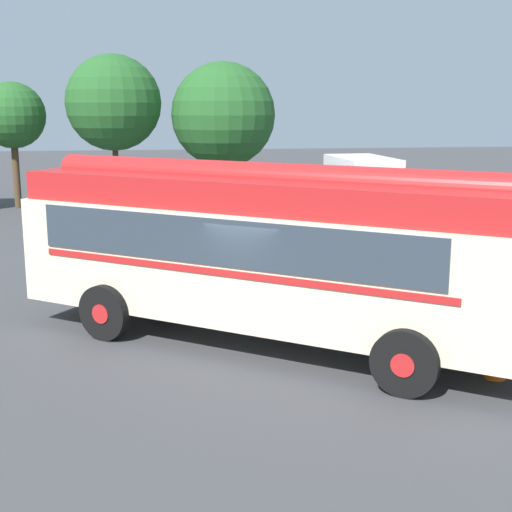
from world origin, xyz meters
The scene contains 10 objects.
ground_plane centered at (0.00, 0.00, 0.00)m, with size 120.00×120.00×0.00m, color #3D3D3F.
vintage_bus centered at (0.01, 0.30, 1.89)m, with size 9.62×7.86×3.49m.
car_near_left centered at (-2.52, 13.67, 0.85)m, with size 2.29×4.35×1.66m.
car_mid_left centered at (0.15, 13.11, 0.85)m, with size 2.38×4.39×1.66m.
car_mid_right centered at (3.14, 13.01, 0.85)m, with size 2.38×4.39×1.66m.
box_van centered at (6.04, 13.78, 1.36)m, with size 2.54×5.85×2.50m.
tree_left_of_centre centered at (-8.23, 19.89, 4.06)m, with size 2.87×2.87×5.49m.
tree_centre centered at (-3.75, 19.67, 4.71)m, with size 4.19×4.19×6.68m.
tree_right_of_centre centered at (1.16, 19.73, 4.00)m, with size 4.67×4.67×6.40m.
traffic_cone centered at (3.55, -2.07, 0.28)m, with size 0.36×0.36×0.55m, color orange.
Camera 1 is at (-2.05, -12.75, 4.55)m, focal length 50.00 mm.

